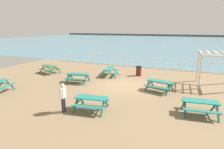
{
  "coord_description": "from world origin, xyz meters",
  "views": [
    {
      "loc": [
        4.56,
        -13.4,
        4.55
      ],
      "look_at": [
        -1.01,
        0.03,
        0.8
      ],
      "focal_mm": 29.22,
      "sensor_mm": 36.0,
      "label": 1
    }
  ],
  "objects_px": {
    "picnic_table_far_left": "(78,76)",
    "lattice_pergola": "(215,62)",
    "picnic_table_near_left": "(110,70)",
    "litter_bin": "(139,71)",
    "picnic_table_mid_centre": "(50,67)",
    "picnic_table_near_right": "(91,100)",
    "picnic_table_seaward": "(200,104)",
    "picnic_table_far_right": "(160,83)",
    "visitor": "(63,96)"
  },
  "relations": [
    {
      "from": "picnic_table_near_left",
      "to": "lattice_pergola",
      "type": "bearing_deg",
      "value": -99.47
    },
    {
      "from": "picnic_table_near_right",
      "to": "picnic_table_seaward",
      "type": "height_order",
      "value": "same"
    },
    {
      "from": "picnic_table_near_right",
      "to": "picnic_table_far_right",
      "type": "xyz_separation_m",
      "value": [
        3.09,
        4.77,
        0.0
      ]
    },
    {
      "from": "picnic_table_near_left",
      "to": "picnic_table_near_right",
      "type": "distance_m",
      "value": 7.58
    },
    {
      "from": "picnic_table_far_left",
      "to": "lattice_pergola",
      "type": "relative_size",
      "value": 0.76
    },
    {
      "from": "picnic_table_near_right",
      "to": "lattice_pergola",
      "type": "distance_m",
      "value": 10.28
    },
    {
      "from": "lattice_pergola",
      "to": "picnic_table_far_right",
      "type": "bearing_deg",
      "value": -145.96
    },
    {
      "from": "lattice_pergola",
      "to": "litter_bin",
      "type": "xyz_separation_m",
      "value": [
        -6.26,
        0.9,
        -1.52
      ]
    },
    {
      "from": "picnic_table_near_right",
      "to": "picnic_table_near_left",
      "type": "bearing_deg",
      "value": 96.83
    },
    {
      "from": "picnic_table_seaward",
      "to": "lattice_pergola",
      "type": "bearing_deg",
      "value": 71.74
    },
    {
      "from": "litter_bin",
      "to": "lattice_pergola",
      "type": "bearing_deg",
      "value": -8.22
    },
    {
      "from": "picnic_table_near_right",
      "to": "picnic_table_mid_centre",
      "type": "bearing_deg",
      "value": 135.24
    },
    {
      "from": "picnic_table_near_left",
      "to": "lattice_pergola",
      "type": "distance_m",
      "value": 8.94
    },
    {
      "from": "picnic_table_near_right",
      "to": "litter_bin",
      "type": "distance_m",
      "value": 8.47
    },
    {
      "from": "picnic_table_near_right",
      "to": "lattice_pergola",
      "type": "bearing_deg",
      "value": 39.43
    },
    {
      "from": "picnic_table_near_right",
      "to": "picnic_table_far_right",
      "type": "height_order",
      "value": "same"
    },
    {
      "from": "picnic_table_far_left",
      "to": "lattice_pergola",
      "type": "bearing_deg",
      "value": 6.02
    },
    {
      "from": "picnic_table_mid_centre",
      "to": "lattice_pergola",
      "type": "relative_size",
      "value": 0.78
    },
    {
      "from": "picnic_table_seaward",
      "to": "litter_bin",
      "type": "bearing_deg",
      "value": 120.46
    },
    {
      "from": "litter_bin",
      "to": "picnic_table_mid_centre",
      "type": "bearing_deg",
      "value": -164.44
    },
    {
      "from": "picnic_table_near_left",
      "to": "picnic_table_mid_centre",
      "type": "relative_size",
      "value": 0.97
    },
    {
      "from": "picnic_table_near_left",
      "to": "visitor",
      "type": "bearing_deg",
      "value": 174.15
    },
    {
      "from": "picnic_table_seaward",
      "to": "visitor",
      "type": "height_order",
      "value": "visitor"
    },
    {
      "from": "visitor",
      "to": "litter_bin",
      "type": "relative_size",
      "value": 1.75
    },
    {
      "from": "picnic_table_near_right",
      "to": "litter_bin",
      "type": "xyz_separation_m",
      "value": [
        0.57,
        8.45,
        -0.1
      ]
    },
    {
      "from": "picnic_table_seaward",
      "to": "picnic_table_near_left",
      "type": "bearing_deg",
      "value": 137.22
    },
    {
      "from": "picnic_table_near_left",
      "to": "picnic_table_far_left",
      "type": "bearing_deg",
      "value": 139.46
    },
    {
      "from": "picnic_table_near_left",
      "to": "picnic_table_mid_centre",
      "type": "bearing_deg",
      "value": 90.88
    },
    {
      "from": "picnic_table_mid_centre",
      "to": "visitor",
      "type": "xyz_separation_m",
      "value": [
        6.91,
        -6.87,
        0.36
      ]
    },
    {
      "from": "picnic_table_near_left",
      "to": "picnic_table_mid_centre",
      "type": "xyz_separation_m",
      "value": [
        -6.18,
        -1.3,
        0.0
      ]
    },
    {
      "from": "picnic_table_near_right",
      "to": "picnic_table_far_right",
      "type": "distance_m",
      "value": 5.69
    },
    {
      "from": "picnic_table_seaward",
      "to": "lattice_pergola",
      "type": "height_order",
      "value": "lattice_pergola"
    },
    {
      "from": "picnic_table_mid_centre",
      "to": "lattice_pergola",
      "type": "height_order",
      "value": "lattice_pergola"
    },
    {
      "from": "picnic_table_far_left",
      "to": "visitor",
      "type": "xyz_separation_m",
      "value": [
        2.42,
        -5.19,
        0.36
      ]
    },
    {
      "from": "picnic_table_mid_centre",
      "to": "visitor",
      "type": "height_order",
      "value": "visitor"
    },
    {
      "from": "picnic_table_far_right",
      "to": "visitor",
      "type": "height_order",
      "value": "visitor"
    },
    {
      "from": "lattice_pergola",
      "to": "picnic_table_far_left",
      "type": "bearing_deg",
      "value": -165.52
    },
    {
      "from": "picnic_table_near_right",
      "to": "picnic_table_far_left",
      "type": "xyz_separation_m",
      "value": [
        -3.68,
        4.33,
        0.0
      ]
    },
    {
      "from": "picnic_table_near_left",
      "to": "picnic_table_near_right",
      "type": "xyz_separation_m",
      "value": [
        1.99,
        -7.31,
        0.0
      ]
    },
    {
      "from": "picnic_table_far_right",
      "to": "visitor",
      "type": "bearing_deg",
      "value": -114.21
    },
    {
      "from": "picnic_table_near_left",
      "to": "picnic_table_far_right",
      "type": "bearing_deg",
      "value": -127.52
    },
    {
      "from": "picnic_table_near_left",
      "to": "picnic_table_seaward",
      "type": "distance_m",
      "value": 9.46
    },
    {
      "from": "picnic_table_near_left",
      "to": "picnic_table_far_left",
      "type": "xyz_separation_m",
      "value": [
        -1.69,
        -2.98,
        0.0
      ]
    },
    {
      "from": "picnic_table_near_left",
      "to": "visitor",
      "type": "height_order",
      "value": "visitor"
    },
    {
      "from": "picnic_table_far_left",
      "to": "picnic_table_mid_centre",
      "type": "bearing_deg",
      "value": 148.52
    },
    {
      "from": "lattice_pergola",
      "to": "picnic_table_mid_centre",
      "type": "bearing_deg",
      "value": -176.68
    },
    {
      "from": "picnic_table_near_left",
      "to": "picnic_table_seaward",
      "type": "relative_size",
      "value": 1.04
    },
    {
      "from": "picnic_table_far_right",
      "to": "lattice_pergola",
      "type": "bearing_deg",
      "value": 50.05
    },
    {
      "from": "picnic_table_near_right",
      "to": "litter_bin",
      "type": "relative_size",
      "value": 2.11
    },
    {
      "from": "litter_bin",
      "to": "picnic_table_far_right",
      "type": "bearing_deg",
      "value": -55.58
    }
  ]
}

